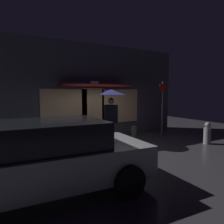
{
  "coord_description": "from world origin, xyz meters",
  "views": [
    {
      "loc": [
        -4.18,
        -6.49,
        2.02
      ],
      "look_at": [
        -0.04,
        0.45,
        1.26
      ],
      "focal_mm": 34.23,
      "sensor_mm": 36.0,
      "label": 1
    }
  ],
  "objects_px": {
    "person_with_umbrella": "(111,102)",
    "fire_hydrant": "(207,134)",
    "sidewalk_bollard": "(134,131)",
    "street_sign_post": "(162,105)",
    "parked_car": "(42,158)"
  },
  "relations": [
    {
      "from": "street_sign_post",
      "to": "fire_hydrant",
      "type": "bearing_deg",
      "value": -77.67
    },
    {
      "from": "person_with_umbrella",
      "to": "street_sign_post",
      "type": "bearing_deg",
      "value": 59.88
    },
    {
      "from": "street_sign_post",
      "to": "fire_hydrant",
      "type": "relative_size",
      "value": 2.92
    },
    {
      "from": "person_with_umbrella",
      "to": "sidewalk_bollard",
      "type": "xyz_separation_m",
      "value": [
        1.72,
        0.86,
        -1.43
      ]
    },
    {
      "from": "parked_car",
      "to": "person_with_umbrella",
      "type": "bearing_deg",
      "value": 45.07
    },
    {
      "from": "person_with_umbrella",
      "to": "parked_car",
      "type": "relative_size",
      "value": 0.48
    },
    {
      "from": "person_with_umbrella",
      "to": "fire_hydrant",
      "type": "relative_size",
      "value": 2.48
    },
    {
      "from": "street_sign_post",
      "to": "person_with_umbrella",
      "type": "bearing_deg",
      "value": -175.55
    },
    {
      "from": "sidewalk_bollard",
      "to": "street_sign_post",
      "type": "bearing_deg",
      "value": -29.32
    },
    {
      "from": "person_with_umbrella",
      "to": "sidewalk_bollard",
      "type": "distance_m",
      "value": 2.4
    },
    {
      "from": "person_with_umbrella",
      "to": "sidewalk_bollard",
      "type": "relative_size",
      "value": 4.62
    },
    {
      "from": "person_with_umbrella",
      "to": "parked_car",
      "type": "bearing_deg",
      "value": -83.74
    },
    {
      "from": "street_sign_post",
      "to": "fire_hydrant",
      "type": "distance_m",
      "value": 2.3
    },
    {
      "from": "parked_car",
      "to": "sidewalk_bollard",
      "type": "xyz_separation_m",
      "value": [
        4.92,
        3.62,
        -0.51
      ]
    },
    {
      "from": "street_sign_post",
      "to": "fire_hydrant",
      "type": "height_order",
      "value": "street_sign_post"
    }
  ]
}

